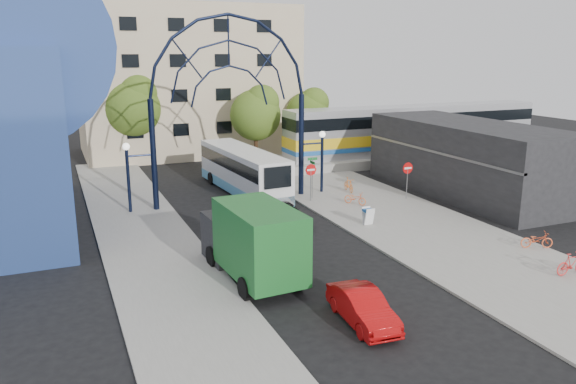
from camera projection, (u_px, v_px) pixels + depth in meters
name	position (u px, v px, depth m)	size (l,w,h in m)	color
ground	(328.00, 279.00, 24.82)	(120.00, 120.00, 0.00)	black
sidewalk_east	(423.00, 230.00, 31.40)	(8.00, 56.00, 0.12)	gray
plaza_west	(155.00, 254.00, 27.70)	(5.00, 50.00, 0.12)	gray
gateway_arch	(229.00, 71.00, 35.24)	(13.64, 0.44, 12.10)	black
stop_sign	(311.00, 173.00, 36.87)	(0.80, 0.07, 2.50)	slate
do_not_enter_sign	(408.00, 172.00, 37.43)	(0.76, 0.07, 2.48)	slate
street_name_sign	(312.00, 169.00, 37.52)	(0.70, 0.70, 2.80)	slate
sandwich_board	(368.00, 214.00, 32.10)	(0.55, 0.61, 0.99)	white
commercial_block_east	(468.00, 159.00, 39.20)	(6.00, 16.00, 5.00)	black
apartment_block	(186.00, 80.00, 55.10)	(20.00, 12.10, 14.00)	#C9AD8B
train_platform	(413.00, 156.00, 51.94)	(32.00, 5.00, 0.80)	gray
train_car	(415.00, 129.00, 51.33)	(25.10, 3.05, 4.20)	#B7B7BC
tree_north_a	(257.00, 112.00, 49.17)	(4.48, 4.48, 7.00)	#382314
tree_north_b	(133.00, 105.00, 48.79)	(5.12, 5.12, 8.00)	#382314
tree_north_c	(309.00, 111.00, 53.30)	(4.16, 4.16, 6.50)	#382314
city_bus	(243.00, 170.00, 39.65)	(3.27, 11.40, 3.09)	white
green_truck	(251.00, 240.00, 24.62)	(2.98, 6.98, 3.45)	black
black_suv	(285.00, 214.00, 32.50)	(1.97, 4.26, 1.19)	black
red_sedan	(363.00, 307.00, 20.63)	(1.35, 3.86, 1.27)	#A90A0B
bike_near_a	(355.00, 198.00, 36.36)	(0.54, 1.56, 0.82)	orange
bike_near_b	(349.00, 185.00, 39.66)	(0.46, 1.64, 0.98)	orange
bike_far_a	(537.00, 240.00, 28.28)	(0.56, 1.60, 0.84)	#E55B2D
bike_far_b	(572.00, 264.00, 24.86)	(0.48, 1.70, 1.02)	red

